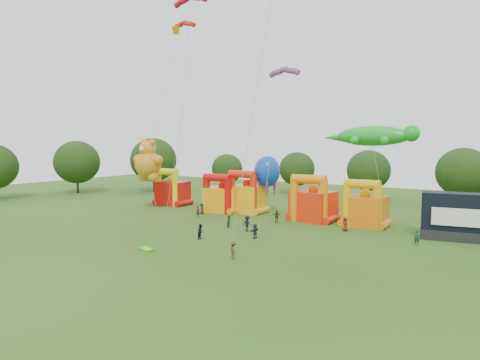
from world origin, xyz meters
The scene contains 24 objects.
ground centered at (0.00, 0.00, 0.00)m, with size 160.00×160.00×0.00m, color #2E4D15.
tree_ring centered at (-1.17, 0.61, 6.26)m, with size 122.21×124.30×12.07m.
bouncy_castle_0 centered at (-19.32, 28.97, 2.50)m, with size 5.76×4.91×6.58m.
bouncy_castle_1 centered at (-7.44, 27.57, 2.35)m, with size 6.25×5.46×6.21m.
bouncy_castle_2 centered at (-3.84, 29.15, 2.56)m, with size 5.30×4.31×6.76m.
bouncy_castle_3 centered at (7.79, 28.16, 2.52)m, with size 6.30×5.41×6.66m.
bouncy_castle_4 centered at (15.21, 28.14, 2.41)m, with size 5.37×4.41×6.34m.
stage_trailer centered at (26.82, 26.46, 2.61)m, with size 8.91×4.47×5.41m.
teddy_bear_kite centered at (-18.31, 22.56, 6.53)m, with size 6.92×4.28×11.73m.
gecko_kite centered at (16.30, 30.09, 7.15)m, with size 13.54×9.46×13.51m.
octopus_kite centered at (0.22, 28.47, 3.84)m, with size 5.88×9.37×9.13m.
parafoil_kites centered at (-9.81, 17.63, 14.30)m, with size 23.55×11.93×29.82m.
diamond_kites centered at (1.91, 14.99, 15.80)m, with size 23.58×18.98×38.60m.
folded_kite_bundle centered at (0.16, 3.37, 0.14)m, with size 2.20×1.53×0.31m.
spectator_0 centered at (-8.79, 24.14, 0.87)m, with size 0.85×0.55×1.74m, color #202536.
spectator_1 centered at (-7.71, 21.81, 0.85)m, with size 0.62×0.41×1.70m, color #532217.
spectator_2 centered at (0.62, 17.88, 0.80)m, with size 0.78×0.61×1.60m, color #16381C.
spectator_3 centered at (3.85, 17.11, 0.98)m, with size 1.27×0.73×1.96m, color black.
spectator_4 centered at (4.46, 23.83, 0.94)m, with size 1.10×0.46×1.88m, color #393217.
spectator_5 centered at (6.70, 14.20, 0.87)m, with size 1.61×0.51×1.73m, color #26233B.
spectator_6 centered at (14.13, 23.79, 0.89)m, with size 0.87×0.57×1.78m, color #511C17.
spectator_7 centered at (23.09, 20.97, 0.82)m, with size 0.60×0.39×1.64m, color #183D2D.
spectator_8 centered at (1.64, 10.54, 0.88)m, with size 0.86×0.67×1.77m, color black.
spectator_9 centered at (9.43, 5.62, 0.86)m, with size 1.12×0.64×1.73m, color #45381B.
Camera 1 is at (31.66, -27.63, 11.13)m, focal length 32.00 mm.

